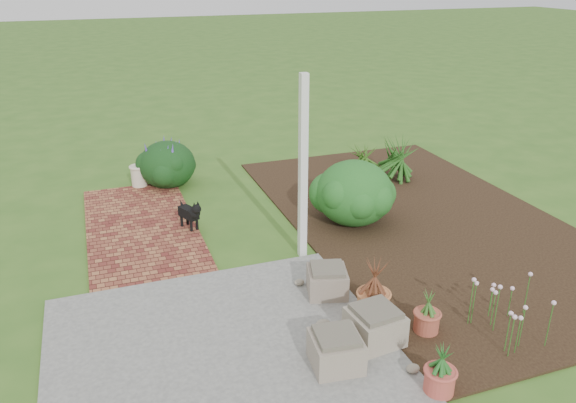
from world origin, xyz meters
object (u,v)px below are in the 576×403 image
object	(u,v)px
stone_trough_near	(336,351)
evergreen_shrub	(354,191)
cream_ceramic_urn	(139,176)
black_dog	(190,213)

from	to	relation	value
stone_trough_near	evergreen_shrub	size ratio (longest dim) A/B	0.41
cream_ceramic_urn	evergreen_shrub	distance (m)	3.99
stone_trough_near	evergreen_shrub	world-z (taller)	evergreen_shrub
stone_trough_near	black_dog	world-z (taller)	black_dog
cream_ceramic_urn	evergreen_shrub	world-z (taller)	evergreen_shrub
black_dog	stone_trough_near	bearing A→B (deg)	-102.88
cream_ceramic_urn	evergreen_shrub	xyz separation A→B (m)	(2.96, -2.66, 0.31)
evergreen_shrub	black_dog	bearing A→B (deg)	166.86
black_dog	evergreen_shrub	distance (m)	2.49
cream_ceramic_urn	black_dog	bearing A→B (deg)	-75.62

